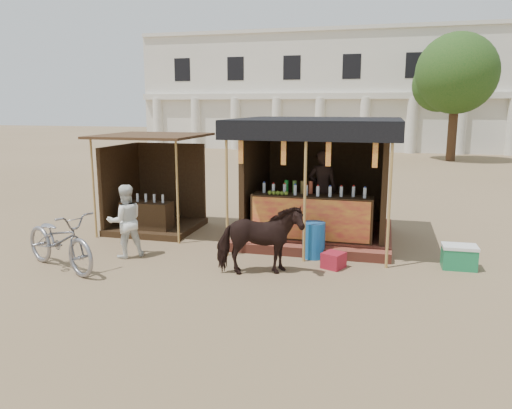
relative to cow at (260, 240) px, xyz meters
The scene contains 11 objects.
ground 0.92m from the cow, 121.16° to the right, with size 120.00×120.00×0.00m, color #846B4C.
main_stall 2.91m from the cow, 76.61° to the left, with size 3.60×3.61×2.78m.
secondary_stall 4.42m from the cow, 142.65° to the left, with size 2.40×2.40×2.38m.
cow is the anchor object (origin of this frame).
motorbike 3.79m from the cow, behind, with size 0.75×2.16×1.13m, color gray.
bystander 2.94m from the cow, behind, with size 0.73×0.57×1.50m, color white.
blue_barrel 1.56m from the cow, 57.99° to the left, with size 0.46×0.46×0.74m, color #155AA3.
red_crate 1.56m from the cow, 29.69° to the left, with size 0.36×0.39×0.30m, color maroon.
cooler 3.85m from the cow, 19.82° to the left, with size 0.65×0.46×0.46m.
background_building 29.66m from the cow, 94.55° to the left, with size 26.00×7.45×8.18m.
tree 22.62m from the cow, 75.77° to the left, with size 4.50×4.40×7.00m.
Camera 1 is at (2.50, -7.95, 3.06)m, focal length 35.00 mm.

